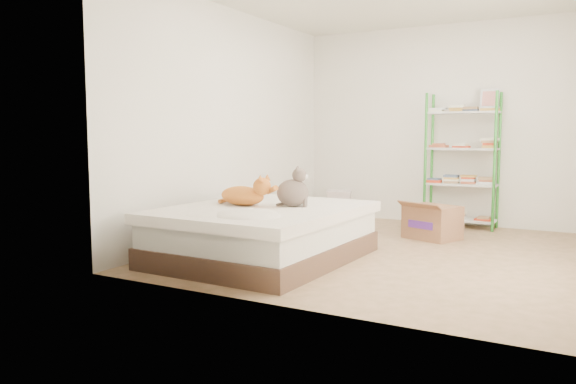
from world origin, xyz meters
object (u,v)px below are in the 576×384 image
Objects in this scene: orange_cat at (242,193)px; shelf_unit at (462,161)px; white_bin at (339,205)px; grey_cat at (293,187)px; bed at (263,233)px; cardboard_box at (432,222)px.

orange_cat is 3.17m from shelf_unit.
shelf_unit is 4.11× the size of white_bin.
white_bin is at bearing 102.19° from orange_cat.
white_bin is at bearing -8.19° from grey_cat.
bed reaches higher than cardboard_box.
grey_cat is at bearing -75.78° from white_bin.
bed is 0.43m from orange_cat.
bed is 3.45× the size of orange_cat.
bed reaches higher than white_bin.
cardboard_box is (-0.10, -0.97, -0.65)m from shelf_unit.
cardboard_box is 1.60× the size of white_bin.
cardboard_box is at bearing -96.12° from shelf_unit.
orange_cat is at bearing -86.11° from white_bin.
white_bin is (-0.18, 2.70, -0.42)m from orange_cat.
white_bin is (-1.64, -0.10, -0.64)m from shelf_unit.
grey_cat is at bearing 27.90° from orange_cat.
grey_cat is (0.46, 0.16, 0.07)m from orange_cat.
shelf_unit is (1.00, 2.64, 0.16)m from grey_cat.
white_bin is at bearing -176.58° from shelf_unit.
orange_cat is 0.86× the size of cardboard_box.
grey_cat is 0.88× the size of white_bin.
grey_cat is at bearing -110.76° from shelf_unit.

